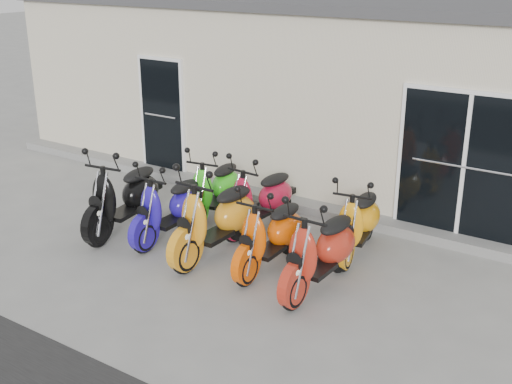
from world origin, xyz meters
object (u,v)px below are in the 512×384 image
scooter_back_green (215,180)px  scooter_back_red (260,190)px  scooter_front_orange_b (271,225)px  scooter_back_yellow (359,213)px  scooter_front_red (321,241)px  scooter_front_orange_a (216,208)px  scooter_front_blue (170,198)px  scooter_front_black (123,187)px

scooter_back_green → scooter_back_red: 0.89m
scooter_front_orange_b → scooter_back_green: (-1.75, 1.07, -0.01)m
scooter_back_yellow → scooter_back_green: bearing=171.2°
scooter_front_orange_b → scooter_front_red: scooter_front_red is taller
scooter_back_red → scooter_back_yellow: bearing=6.1°
scooter_front_orange_a → scooter_back_red: bearing=90.9°
scooter_front_blue → scooter_back_red: (0.94, 1.03, 0.00)m
scooter_back_green → scooter_front_red: bearing=-33.8°
scooter_front_orange_a → scooter_back_green: scooter_front_orange_a is taller
scooter_front_black → scooter_back_green: scooter_front_black is taller
scooter_front_blue → scooter_back_red: 1.40m
scooter_front_red → scooter_back_red: 2.08m
scooter_front_orange_a → scooter_front_red: scooter_front_orange_a is taller
scooter_front_red → scooter_back_green: scooter_front_red is taller
scooter_front_black → scooter_back_yellow: (3.40, 1.23, -0.09)m
scooter_front_orange_a → scooter_back_yellow: (1.67, 1.16, -0.10)m
scooter_front_orange_b → scooter_back_green: bearing=147.7°
scooter_front_blue → scooter_back_green: bearing=86.1°
scooter_front_black → scooter_back_yellow: scooter_front_black is taller
scooter_front_blue → scooter_front_red: (2.64, -0.16, 0.03)m
scooter_front_blue → scooter_front_orange_a: bearing=-7.0°
scooter_front_blue → scooter_front_orange_b: bearing=-1.8°
scooter_front_orange_b → scooter_front_black: bearing=-177.6°
scooter_front_red → scooter_back_green: bearing=156.1°
scooter_front_blue → scooter_back_red: bearing=46.5°
scooter_front_black → scooter_front_orange_a: (1.73, 0.07, 0.01)m
scooter_front_orange_b → scooter_back_yellow: bearing=52.6°
scooter_front_black → scooter_front_red: scooter_front_black is taller
scooter_front_orange_b → scooter_back_red: size_ratio=0.98×
scooter_front_black → scooter_front_orange_b: scooter_front_black is taller
scooter_back_green → scooter_front_orange_a: bearing=-61.1°
scooter_front_orange_a → scooter_back_red: scooter_front_orange_a is taller
scooter_front_black → scooter_front_orange_b: bearing=-5.1°
scooter_back_red → scooter_front_red: bearing=-30.0°
scooter_front_red → scooter_back_yellow: size_ratio=1.07×
scooter_back_red → scooter_back_yellow: size_ratio=1.03×
scooter_front_blue → scooter_back_green: scooter_front_blue is taller
scooter_front_blue → scooter_front_orange_a: (0.94, -0.10, 0.08)m
scooter_front_black → scooter_front_blue: bearing=3.4°
scooter_back_red → scooter_front_orange_b: bearing=-45.6°
scooter_front_red → scooter_front_black: bearing=-178.7°
scooter_front_orange_b → scooter_back_yellow: size_ratio=1.02×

